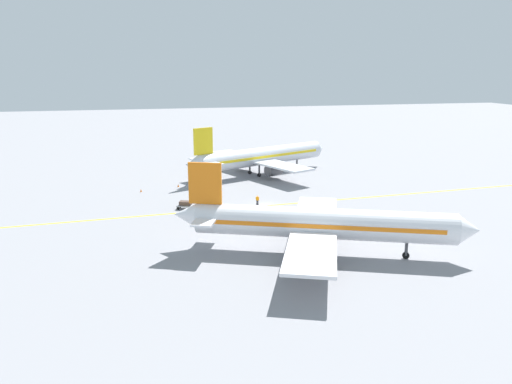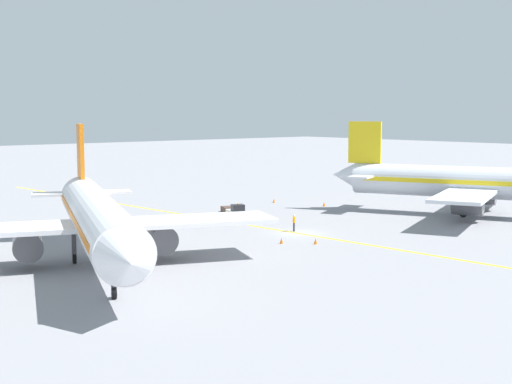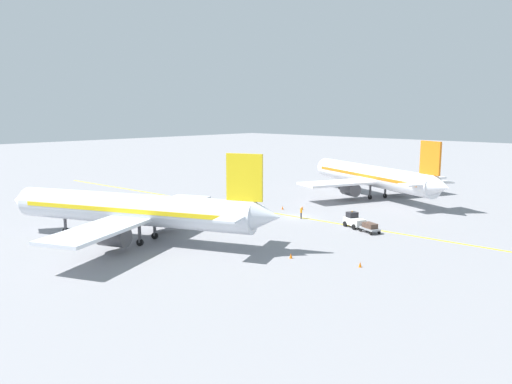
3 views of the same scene
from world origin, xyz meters
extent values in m
plane|color=gray|center=(0.00, 0.00, 0.00)|extent=(400.00, 400.00, 0.00)
cube|color=yellow|center=(0.00, 0.00, 0.00)|extent=(7.24, 119.83, 0.01)
cylinder|color=silver|center=(-23.66, 5.75, 3.80)|extent=(15.29, 28.94, 3.60)
cone|color=silver|center=(-30.13, 20.60, 3.80)|extent=(4.09, 3.57, 3.42)
cone|color=silver|center=(-17.07, -9.37, 4.10)|extent=(4.00, 3.97, 3.06)
cube|color=yellow|center=(-23.66, 5.75, 3.95)|extent=(14.12, 26.21, 0.50)
cube|color=silver|center=(-23.26, 4.84, 3.08)|extent=(27.75, 15.95, 0.36)
cylinder|color=#4C4C51|center=(-27.85, 2.84, 1.83)|extent=(3.30, 3.81, 2.20)
cylinder|color=#4C4C51|center=(-18.68, 6.83, 1.83)|extent=(3.30, 3.81, 2.20)
cube|color=yellow|center=(-18.07, -7.08, 8.10)|extent=(1.93, 3.81, 5.00)
cube|color=silver|center=(-18.27, -6.62, 4.20)|extent=(9.21, 5.80, 0.24)
cylinder|color=#4C4C51|center=(-27.50, 14.55, 1.40)|extent=(0.36, 0.36, 2.00)
cylinder|color=black|center=(-27.50, 14.55, 0.40)|extent=(0.58, 0.85, 0.80)
cylinder|color=#4C4C51|center=(-24.33, 3.28, 1.40)|extent=(0.36, 0.36, 2.00)
cylinder|color=black|center=(-24.33, 3.28, 0.40)|extent=(0.58, 0.85, 0.80)
cylinder|color=#4C4C51|center=(-21.40, 4.56, 1.40)|extent=(0.36, 0.36, 2.00)
cylinder|color=black|center=(-21.40, 4.56, 0.40)|extent=(0.58, 0.85, 0.80)
cylinder|color=white|center=(22.08, 1.24, 3.80)|extent=(14.81, 29.09, 3.60)
cone|color=white|center=(28.28, 16.21, 3.80)|extent=(4.08, 3.53, 3.42)
cone|color=white|center=(15.76, -14.00, 4.10)|extent=(3.98, 3.94, 3.06)
cube|color=orange|center=(22.08, 1.24, 3.95)|extent=(13.70, 26.34, 0.50)
cube|color=white|center=(21.70, 0.32, 3.08)|extent=(27.86, 15.52, 0.36)
cylinder|color=#4C4C51|center=(17.08, 2.23, 1.83)|extent=(3.26, 3.80, 2.20)
cylinder|color=#4C4C51|center=(26.32, -1.60, 1.83)|extent=(3.26, 3.80, 2.20)
cube|color=orange|center=(16.72, -11.69, 8.10)|extent=(1.86, 3.83, 5.00)
cube|color=white|center=(16.91, -11.23, 4.20)|extent=(9.23, 5.66, 0.24)
cylinder|color=#4C4C51|center=(25.76, 10.11, 1.40)|extent=(0.36, 0.36, 2.00)
cylinder|color=black|center=(25.76, 10.11, 0.40)|extent=(0.56, 0.85, 0.80)
cylinder|color=#4C4C51|center=(19.84, 0.01, 1.40)|extent=(0.36, 0.36, 2.00)
cylinder|color=black|center=(19.84, 0.01, 0.40)|extent=(0.56, 0.85, 0.80)
cylinder|color=#4C4C51|center=(22.79, -1.22, 1.40)|extent=(0.36, 0.36, 2.00)
cylinder|color=black|center=(22.79, -1.22, 0.40)|extent=(0.56, 0.85, 0.80)
cube|color=white|center=(-0.06, -9.40, 0.80)|extent=(2.51, 3.34, 0.90)
cube|color=black|center=(0.14, -8.89, 1.60)|extent=(1.59, 1.49, 0.70)
sphere|color=orange|center=(0.14, -8.89, 2.03)|extent=(0.16, 0.16, 0.16)
cylinder|color=black|center=(-0.40, -8.22, 0.35)|extent=(0.49, 0.74, 0.70)
cylinder|color=black|center=(1.00, -8.77, 0.35)|extent=(0.49, 0.74, 0.70)
cylinder|color=black|center=(-1.12, -10.03, 0.35)|extent=(0.49, 0.74, 0.70)
cylinder|color=black|center=(0.27, -10.58, 0.35)|extent=(0.49, 0.74, 0.70)
cube|color=gray|center=(-1.25, -12.37, 0.54)|extent=(2.26, 2.93, 0.20)
cube|color=#4C382D|center=(-1.25, -12.37, 0.94)|extent=(1.72, 2.11, 0.60)
cylinder|color=black|center=(-1.45, -11.17, 0.22)|extent=(0.29, 0.46, 0.44)
cylinder|color=black|center=(-0.28, -11.64, 0.22)|extent=(0.29, 0.46, 0.44)
cylinder|color=black|center=(-2.22, -13.10, 0.22)|extent=(0.29, 0.46, 0.44)
cylinder|color=black|center=(-1.05, -13.57, 0.22)|extent=(0.29, 0.46, 0.44)
cylinder|color=#23232D|center=(-0.47, -0.92, 0.42)|extent=(0.16, 0.16, 0.85)
cylinder|color=#23232D|center=(-0.60, -1.07, 0.42)|extent=(0.16, 0.16, 0.85)
cube|color=orange|center=(-0.54, -1.00, 1.15)|extent=(0.40, 0.42, 0.60)
cylinder|color=orange|center=(-0.38, -0.81, 1.15)|extent=(0.10, 0.10, 0.55)
cylinder|color=orange|center=(-0.69, -1.18, 1.15)|extent=(0.10, 0.10, 0.55)
sphere|color=tan|center=(-0.54, -1.00, 1.57)|extent=(0.22, 0.22, 0.22)
cone|color=orange|center=(4.87, 3.04, 0.28)|extent=(0.32, 0.32, 0.55)
cone|color=orange|center=(2.78, 5.24, 0.28)|extent=(0.32, 0.32, 0.55)
cone|color=orange|center=(-14.13, -18.91, 0.28)|extent=(0.32, 0.32, 0.55)
cone|color=orange|center=(-16.44, -12.14, 0.28)|extent=(0.32, 0.32, 0.55)
camera|label=1|loc=(74.03, -19.53, 21.42)|focal=35.00mm
camera|label=2|loc=(47.55, 49.01, 11.63)|focal=50.00mm
camera|label=3|loc=(-54.99, -43.44, 14.93)|focal=35.00mm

